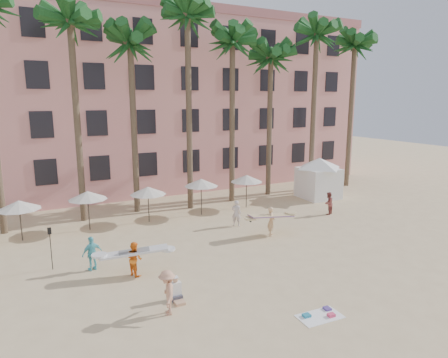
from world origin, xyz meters
name	(u,v)px	position (x,y,z in m)	size (l,w,h in m)	color
ground	(255,294)	(0.00, 0.00, 0.00)	(120.00, 120.00, 0.00)	#D1B789
pink_hotel	(182,103)	(7.00, 26.00, 8.00)	(35.00, 14.00, 16.00)	#E08F88
palm_row	(152,35)	(0.51, 15.00, 12.97)	(44.40, 5.40, 16.30)	brown
umbrella_row	(119,193)	(-3.00, 12.50, 2.33)	(22.50, 2.70, 2.73)	#332B23
cabana	(319,174)	(14.20, 12.47, 2.07)	(4.70, 4.70, 3.50)	white
beach_towel	(320,315)	(1.36, -2.72, 0.03)	(1.85, 1.09, 0.14)	white
carrier_yellow	(271,220)	(5.01, 6.17, 1.04)	(3.01, 0.91, 1.86)	#DAAB7A
carrier_white	(134,257)	(-4.18, 4.44, 0.92)	(3.34, 1.49, 1.70)	orange
beachgoers	(185,246)	(-1.41, 4.81, 0.88)	(23.32, 9.67, 1.85)	tan
paddle	(50,243)	(-7.73, 7.01, 1.41)	(0.18, 0.04, 2.23)	black
seated_man	(176,292)	(-3.28, 1.12, 0.36)	(0.46, 0.81, 1.05)	#3F3F4C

